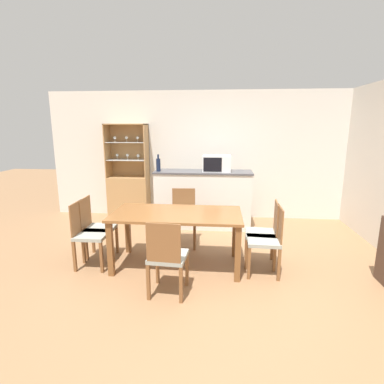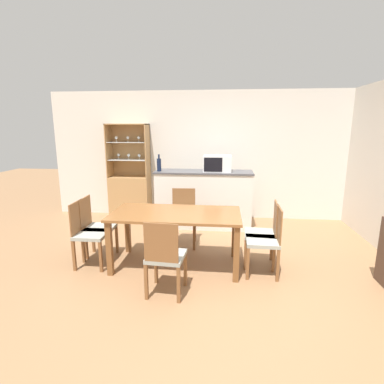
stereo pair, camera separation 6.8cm
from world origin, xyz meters
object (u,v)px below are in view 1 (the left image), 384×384
Objects in this scene: dining_chair_head_near at (167,257)px; dining_chair_head_far at (183,217)px; display_cabinet at (129,190)px; microwave at (217,163)px; dining_chair_side_left_far at (97,228)px; dining_chair_side_left_near at (89,234)px; dining_chair_side_right_near at (267,240)px; dining_table at (177,220)px; wine_bottle at (158,165)px; dining_chair_side_right_far at (264,233)px.

dining_chair_head_far is at bearing 94.24° from dining_chair_head_near.
microwave is at bearing -14.26° from display_cabinet.
microwave is (1.66, 1.55, 0.75)m from dining_chair_side_left_far.
dining_chair_side_right_near is at bearing 89.55° from dining_chair_side_left_near.
wine_bottle reaches higher than dining_table.
dining_chair_side_left_near is at bearing -86.56° from display_cabinet.
microwave is at bearing 82.50° from dining_chair_head_near.
dining_chair_side_right_far is at bearing 95.76° from dining_chair_side_left_near.
dining_chair_side_right_near is (2.33, -0.25, 0.00)m from dining_chair_side_left_far.
dining_chair_side_left_far is 1.31m from dining_chair_head_far.
microwave reaches higher than dining_chair_side_left_near.
microwave is at bearing -121.91° from dining_chair_head_far.
dining_chair_head_far is 1.48m from dining_chair_head_near.
microwave is at bearing 21.68° from dining_chair_side_right_near.
display_cabinet is 2.15× the size of dining_chair_side_right_near.
dining_chair_side_left_near is 1.31m from dining_chair_head_near.
microwave is (1.80, -0.46, 0.64)m from display_cabinet.
microwave reaches higher than dining_chair_side_right_near.
dining_chair_side_left_far is 1.00× the size of dining_chair_head_near.
wine_bottle reaches higher than dining_chair_head_near.
microwave is (0.50, 0.94, 0.75)m from dining_chair_head_far.
dining_table is 1.92× the size of dining_chair_side_left_near.
dining_table is 1.19m from dining_chair_side_right_near.
dining_chair_side_right_far is at bearing -39.19° from display_cabinet.
dining_table is 0.76m from dining_chair_head_near.
dining_chair_head_far is 1.22m from wine_bottle.
dining_chair_side_right_far is at bearing 148.51° from dining_chair_head_far.
dining_chair_head_far is 1.00× the size of dining_chair_side_left_near.
microwave reaches higher than dining_chair_head_far.
microwave reaches higher than dining_chair_head_near.
microwave reaches higher than dining_chair_side_left_far.
display_cabinet is 3.35m from dining_chair_side_right_near.
dining_chair_side_right_near and dining_chair_side_right_far have the same top height.
dining_chair_side_right_near is at bearing 31.88° from dining_chair_head_near.
dining_chair_head_near is at bearing 61.78° from dining_chair_side_left_near.
dining_chair_side_right_near is at bearing -42.56° from display_cabinet.
dining_chair_head_far is 2.89× the size of wine_bottle.
dining_chair_head_far is at bearing 66.43° from dining_chair_side_right_far.
dining_chair_side_right_far is (1.17, 0.87, 0.00)m from dining_chair_head_near.
dining_chair_side_left_near is at bearing -110.01° from wine_bottle.
dining_chair_head_far is 1.00× the size of dining_chair_head_near.
display_cabinet is 3.80× the size of microwave.
wine_bottle is at bearing 154.18° from dining_chair_side_left_far.
dining_table is at bearing 94.00° from dining_chair_head_near.
dining_chair_side_right_near is 1.00× the size of dining_chair_side_right_far.
dining_chair_side_left_near is 2.89× the size of wine_bottle.
dining_chair_head_far is (1.30, -1.39, -0.11)m from display_cabinet.
wine_bottle is (-1.72, 1.68, 0.73)m from dining_chair_side_right_near.
dining_chair_side_left_far is 1.00× the size of dining_chair_side_left_near.
dining_chair_side_right_near is 2.89× the size of wine_bottle.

